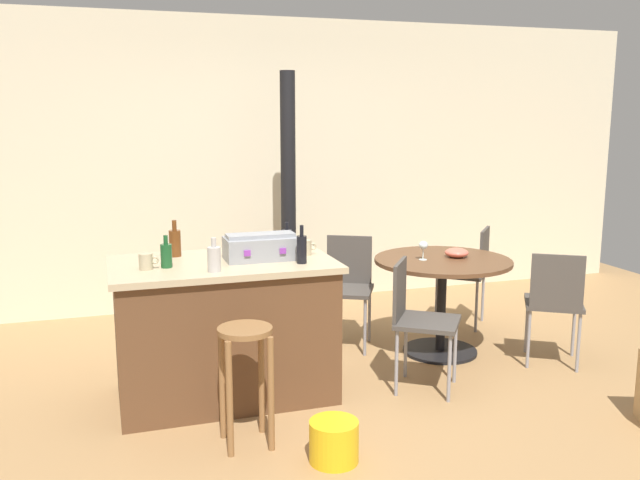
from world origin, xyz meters
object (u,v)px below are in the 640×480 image
Objects in this scene: folding_chair_right at (555,299)px; bottle_2 at (302,249)px; bottle_3 at (166,255)px; folding_chair_left at (417,314)px; bottle_0 at (214,259)px; dining_table at (442,281)px; folding_chair_near at (469,268)px; toolbox at (261,247)px; kitchen_island at (224,329)px; bottle_4 at (287,239)px; wine_glass at (423,246)px; bottle_1 at (175,242)px; folding_chair_far at (347,282)px; serving_bowl at (457,253)px; wooden_stool at (246,363)px; cup_1 at (306,248)px; plastic_bucket at (334,441)px; cup_0 at (146,261)px; wood_stove at (289,262)px.

bottle_2 reaches higher than folding_chair_right.
folding_chair_right is at bearing -2.67° from bottle_3.
folding_chair_left is 4.25× the size of bottle_0.
dining_table is 0.75m from folding_chair_left.
toolbox reaches higher than folding_chair_near.
kitchen_island is at bearing 175.45° from toolbox.
bottle_4 is 1.08m from wine_glass.
folding_chair_right reaches higher than dining_table.
folding_chair_right is 1.99m from bottle_4.
bottle_4 is (-1.23, -0.03, 0.40)m from dining_table.
bottle_1 is (-2.63, 0.44, 0.49)m from folding_chair_right.
kitchen_island is 1.31m from folding_chair_far.
bottle_3 is 2.25m from serving_bowl.
bottle_2 is 1.34× the size of serving_bowl.
kitchen_island reaches higher than folding_chair_left.
wooden_stool is at bearing -110.04° from toolbox.
folding_chair_far is 4.32× the size of bottle_3.
folding_chair_left is (0.14, -0.97, 0.00)m from folding_chair_far.
toolbox reaches higher than cup_1.
dining_table is at bearing -169.06° from serving_bowl.
wine_glass is 0.54× the size of plastic_bucket.
kitchen_island is 1.64m from wine_glass.
bottle_3 is 1.80× the size of cup_1.
folding_chair_near is 2.26m from toolbox.
wooden_stool is at bearing -149.93° from dining_table.
folding_chair_far is at bearing 26.57° from cup_0.
bottle_2 is at bearing 46.48° from wooden_stool.
plastic_bucket is at bearing -62.87° from bottle_1.
cup_0 is 1.53m from plastic_bucket.
cup_1 is 0.42× the size of plastic_bucket.
folding_chair_far is 1.01× the size of folding_chair_right.
serving_bowl is (1.95, 0.59, -0.20)m from bottle_0.
serving_bowl is at bearing 10.94° from dining_table.
wood_stove is (-0.26, 0.78, 0.02)m from folding_chair_far.
bottle_3 is at bearing 177.33° from folding_chair_right.
bottle_0 is 1.13× the size of serving_bowl.
folding_chair_near reaches higher than dining_table.
kitchen_island is 0.74m from bottle_2.
kitchen_island is 5.31× the size of plastic_bucket.
serving_bowl is (1.29, 0.31, -0.18)m from cup_1.
bottle_4 is at bearing 166.15° from folding_chair_right.
wine_glass is at bearing 14.06° from toolbox.
cup_0 is at bearing -169.44° from kitchen_island.
wine_glass is at bearing -58.29° from wood_stove.
bottle_1 reaches higher than folding_chair_right.
folding_chair_right is 2.88m from cup_0.
cup_0 is (-2.84, 0.11, 0.45)m from folding_chair_right.
bottle_4 is (0.76, 0.02, -0.02)m from bottle_1.
bottle_0 reaches higher than serving_bowl.
dining_table is at bearing 9.72° from kitchen_island.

